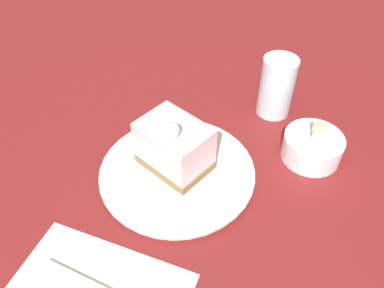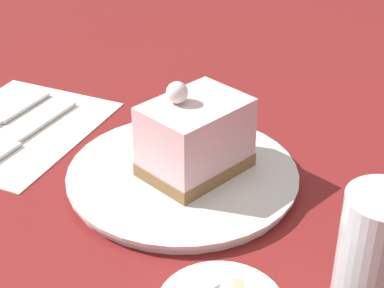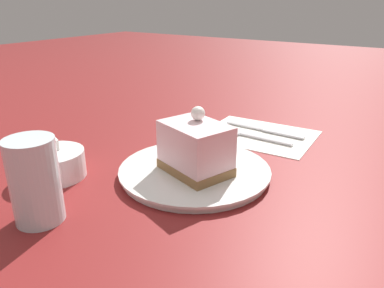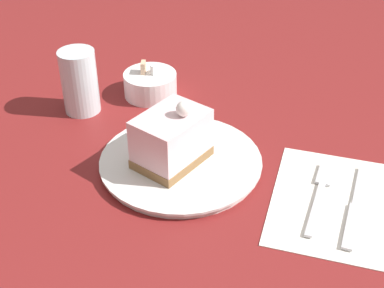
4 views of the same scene
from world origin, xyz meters
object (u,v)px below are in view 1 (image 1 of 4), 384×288
(cake_slice, at_px, (174,146))
(sugar_bowl, at_px, (312,147))
(drinking_glass, at_px, (277,87))
(plate, at_px, (177,172))

(cake_slice, relative_size, sugar_bowl, 1.30)
(cake_slice, height_order, drinking_glass, cake_slice)
(plate, height_order, drinking_glass, drinking_glass)
(drinking_glass, bearing_deg, sugar_bowl, 44.03)
(cake_slice, distance_m, sugar_bowl, 0.23)
(plate, height_order, sugar_bowl, sugar_bowl)
(plate, distance_m, sugar_bowl, 0.23)
(sugar_bowl, xyz_separation_m, drinking_glass, (-0.09, -0.09, 0.03))
(cake_slice, distance_m, drinking_glass, 0.24)
(cake_slice, xyz_separation_m, sugar_bowl, (-0.12, 0.20, -0.03))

